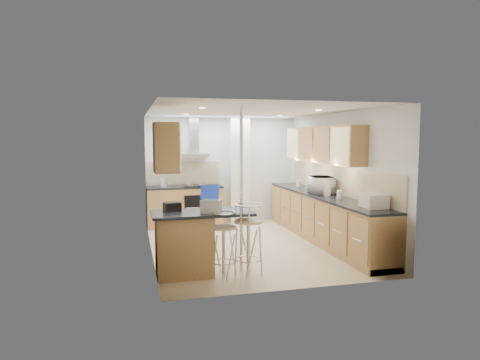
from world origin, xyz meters
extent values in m
plane|color=#CDB089|center=(0.00, 0.00, 0.00)|extent=(4.80, 4.80, 0.00)
cube|color=white|center=(0.00, 2.40, 1.25)|extent=(3.60, 0.04, 2.50)
cube|color=white|center=(0.00, -2.40, 1.25)|extent=(3.60, 0.04, 2.50)
cube|color=white|center=(-1.80, 0.00, 1.25)|extent=(0.04, 4.80, 2.50)
cube|color=white|center=(1.80, 0.00, 1.25)|extent=(0.04, 4.80, 2.50)
cube|color=silver|center=(0.00, 0.00, 2.50)|extent=(3.60, 4.80, 0.02)
cube|color=#9E663F|center=(1.63, 0.40, 1.88)|extent=(0.34, 3.00, 0.72)
cube|color=#9E663F|center=(-1.63, -1.35, 1.88)|extent=(0.34, 0.62, 0.72)
cube|color=beige|center=(1.79, 0.00, 1.18)|extent=(0.03, 4.40, 0.56)
cube|color=beige|center=(-0.95, 2.38, 1.18)|extent=(1.70, 0.03, 0.56)
cube|color=white|center=(0.35, 2.20, 1.25)|extent=(0.45, 0.40, 2.50)
cube|color=silver|center=(-0.70, 2.15, 1.62)|extent=(0.62, 0.48, 0.08)
cube|color=silver|center=(-0.70, 2.29, 2.06)|extent=(0.22, 0.20, 0.88)
cylinder|color=silver|center=(-0.53, -1.45, 1.25)|extent=(0.05, 0.05, 2.50)
cube|color=black|center=(-0.70, 1.79, 0.45)|extent=(0.58, 0.02, 0.58)
cube|color=black|center=(-0.70, 2.10, 0.93)|extent=(0.58, 0.50, 0.02)
cube|color=tan|center=(0.00, 1.80, 2.48)|extent=(2.80, 0.35, 0.02)
cube|color=#9E663F|center=(1.50, 0.00, 0.44)|extent=(0.60, 4.40, 0.88)
cube|color=black|center=(1.50, 0.00, 0.90)|extent=(0.63, 4.40, 0.04)
cube|color=#9E663F|center=(-0.95, 2.10, 0.44)|extent=(1.70, 0.60, 0.88)
cube|color=black|center=(-0.95, 2.10, 0.90)|extent=(1.70, 0.63, 0.04)
cube|color=#9E663F|center=(-1.12, -1.45, 0.45)|extent=(1.35, 0.62, 0.90)
cube|color=black|center=(-1.12, -1.45, 0.92)|extent=(1.47, 0.72, 0.04)
imported|color=white|center=(1.52, 0.15, 1.09)|extent=(0.48, 0.65, 0.33)
cube|color=gray|center=(-1.02, -1.60, 1.04)|extent=(0.34, 0.30, 0.19)
cube|color=black|center=(-1.55, -1.29, 1.00)|extent=(0.27, 0.23, 0.13)
cylinder|color=beige|center=(1.63, 1.02, 1.01)|extent=(0.15, 0.15, 0.18)
cylinder|color=beige|center=(1.54, 1.37, 0.99)|extent=(0.13, 0.13, 0.15)
cylinder|color=#BBBA95|center=(1.50, -0.16, 1.03)|extent=(0.17, 0.17, 0.21)
cylinder|color=white|center=(1.53, -0.61, 0.99)|extent=(0.13, 0.13, 0.15)
cube|color=beige|center=(1.59, -1.64, 1.03)|extent=(0.37, 0.45, 0.22)
cylinder|color=silver|center=(-1.42, 1.99, 1.03)|extent=(0.16, 0.16, 0.22)
camera|label=1|loc=(-2.13, -7.59, 2.03)|focal=32.00mm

